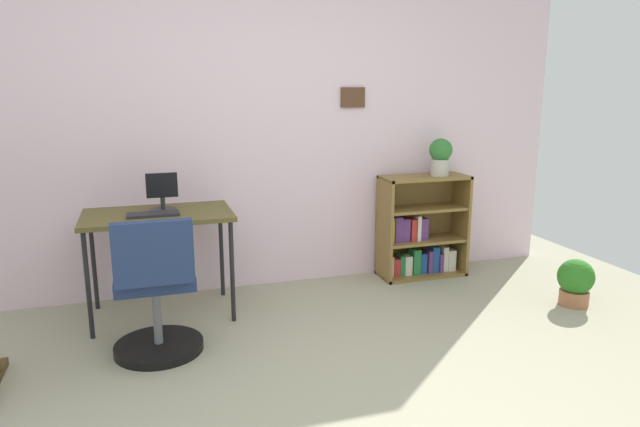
# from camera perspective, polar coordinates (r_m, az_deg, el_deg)

# --- Properties ---
(wall_back) EXTENTS (5.20, 0.12, 2.48)m
(wall_back) POSITION_cam_1_polar(r_m,az_deg,el_deg) (4.36, -7.32, 8.60)
(wall_back) COLOR silver
(wall_back) RESTS_ON ground_plane
(desk) EXTENTS (0.97, 0.59, 0.72)m
(desk) POSITION_cam_1_polar(r_m,az_deg,el_deg) (3.93, -15.94, -0.80)
(desk) COLOR brown
(desk) RESTS_ON ground_plane
(monitor) EXTENTS (0.20, 0.18, 0.26)m
(monitor) POSITION_cam_1_polar(r_m,az_deg,el_deg) (3.94, -15.55, 1.90)
(monitor) COLOR #262628
(monitor) RESTS_ON desk
(keyboard) EXTENTS (0.33, 0.14, 0.02)m
(keyboard) POSITION_cam_1_polar(r_m,az_deg,el_deg) (3.84, -16.42, -0.07)
(keyboard) COLOR #272529
(keyboard) RESTS_ON desk
(office_chair) EXTENTS (0.52, 0.55, 0.85)m
(office_chair) POSITION_cam_1_polar(r_m,az_deg,el_deg) (3.42, -16.15, -8.01)
(office_chair) COLOR black
(office_chair) RESTS_ON ground_plane
(bookshelf_low) EXTENTS (0.71, 0.30, 0.83)m
(bookshelf_low) POSITION_cam_1_polar(r_m,az_deg,el_deg) (4.76, 9.93, -1.82)
(bookshelf_low) COLOR brown
(bookshelf_low) RESTS_ON ground_plane
(potted_plant_on_shelf) EXTENTS (0.18, 0.18, 0.30)m
(potted_plant_on_shelf) POSITION_cam_1_polar(r_m,az_deg,el_deg) (4.67, 12.00, 5.74)
(potted_plant_on_shelf) COLOR #B7B2A8
(potted_plant_on_shelf) RESTS_ON bookshelf_low
(potted_plant_floor) EXTENTS (0.25, 0.25, 0.34)m
(potted_plant_floor) POSITION_cam_1_polar(r_m,az_deg,el_deg) (4.48, 24.26, -6.21)
(potted_plant_floor) COLOR #9E6642
(potted_plant_floor) RESTS_ON ground_plane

